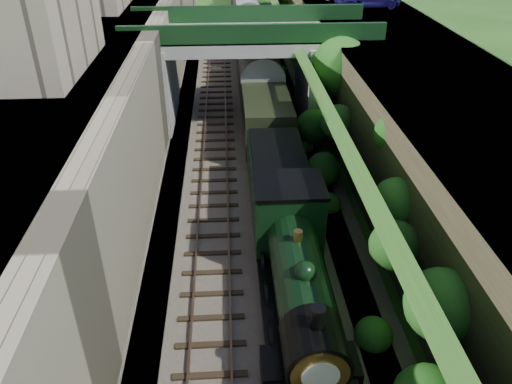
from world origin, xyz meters
name	(u,v)px	position (x,y,z in m)	size (l,w,h in m)	color
trackbed	(246,143)	(0.00, 20.00, 0.10)	(10.00, 90.00, 0.20)	#473F38
retaining_wall	(155,94)	(-5.50, 20.00, 3.50)	(1.00, 90.00, 7.00)	#756B56
street_plateau_left	(96,95)	(-9.00, 20.00, 3.50)	(6.00, 90.00, 7.00)	#262628
street_plateau_right	(399,95)	(9.50, 20.00, 3.12)	(8.00, 90.00, 6.25)	#262628
embankment_slope	(336,115)	(5.08, 17.54, 2.90)	(4.21, 90.00, 6.36)	#1E4714
track_left	(215,142)	(-2.00, 20.00, 0.25)	(2.50, 90.00, 0.20)	black
track_right	(265,140)	(1.20, 20.00, 0.25)	(2.50, 90.00, 0.20)	black
road_bridge	(257,63)	(0.94, 24.00, 4.08)	(16.00, 6.40, 7.25)	gray
building_near	(34,23)	(-9.50, 14.00, 9.00)	(4.00, 8.00, 4.00)	gray
tree	(342,69)	(5.91, 20.66, 4.65)	(3.60, 3.80, 6.60)	black
locomotive	(297,274)	(1.20, 4.98, 1.89)	(3.10, 10.22, 3.83)	black
tender	(277,181)	(1.20, 12.34, 1.62)	(2.70, 6.00, 3.05)	black
coach_front	(260,88)	(1.20, 24.94, 2.05)	(2.90, 18.00, 3.70)	black
coach_middle	(248,27)	(1.20, 43.74, 2.05)	(2.90, 18.00, 3.70)	black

